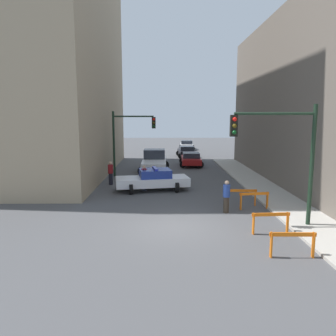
{
  "coord_description": "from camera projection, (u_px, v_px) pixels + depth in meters",
  "views": [
    {
      "loc": [
        -0.46,
        -13.76,
        4.82
      ],
      "look_at": [
        -0.16,
        6.23,
        1.64
      ],
      "focal_mm": 35.0,
      "sensor_mm": 36.0,
      "label": 1
    }
  ],
  "objects": [
    {
      "name": "traffic_light_far",
      "position": [
        127.0,
        134.0,
        26.04
      ],
      "size": [
        3.44,
        0.35,
        5.2
      ],
      "color": "black",
      "rests_on": "ground_plane"
    },
    {
      "name": "parked_car_mid",
      "position": [
        186.0,
        151.0,
        38.8
      ],
      "size": [
        2.4,
        4.37,
        1.31
      ],
      "rotation": [
        0.0,
        0.0,
        0.04
      ],
      "color": "black",
      "rests_on": "ground_plane"
    },
    {
      "name": "pedestrian_sidewalk",
      "position": [
        226.0,
        196.0,
        16.38
      ],
      "size": [
        0.45,
        0.45,
        1.66
      ],
      "rotation": [
        0.0,
        0.0,
        3.43
      ],
      "color": "#382D23",
      "rests_on": "ground_plane"
    },
    {
      "name": "barrier_mid",
      "position": [
        271.0,
        219.0,
        13.45
      ],
      "size": [
        1.6,
        0.24,
        0.9
      ],
      "rotation": [
        0.0,
        0.0,
        0.05
      ],
      "color": "orange",
      "rests_on": "ground_plane"
    },
    {
      "name": "sidewalk_right",
      "position": [
        314.0,
        225.0,
        14.43
      ],
      "size": [
        2.4,
        44.0,
        0.12
      ],
      "color": "#B2ADA3",
      "rests_on": "ground_plane"
    },
    {
      "name": "barrier_back",
      "position": [
        254.0,
        198.0,
        17.03
      ],
      "size": [
        1.59,
        0.33,
        0.9
      ],
      "rotation": [
        0.0,
        0.0,
        0.12
      ],
      "color": "orange",
      "rests_on": "ground_plane"
    },
    {
      "name": "police_car",
      "position": [
        153.0,
        180.0,
        21.36
      ],
      "size": [
        4.94,
        2.85,
        1.52
      ],
      "rotation": [
        0.0,
        0.0,
        1.74
      ],
      "color": "white",
      "rests_on": "ground_plane"
    },
    {
      "name": "traffic_light_near",
      "position": [
        286.0,
        147.0,
        13.83
      ],
      "size": [
        3.64,
        0.35,
        5.2
      ],
      "color": "black",
      "rests_on": "sidewalk_right"
    },
    {
      "name": "pedestrian_crossing",
      "position": [
        144.0,
        178.0,
        21.3
      ],
      "size": [
        0.5,
        0.5,
        1.66
      ],
      "rotation": [
        0.0,
        0.0,
        2.16
      ],
      "color": "#474C66",
      "rests_on": "ground_plane"
    },
    {
      "name": "building_corner_left",
      "position": [
        18.0,
        15.0,
        25.99
      ],
      "size": [
        14.0,
        20.0,
        25.55
      ],
      "color": "tan",
      "rests_on": "ground_plane"
    },
    {
      "name": "parked_car_far",
      "position": [
        187.0,
        145.0,
        47.57
      ],
      "size": [
        2.45,
        4.4,
        1.31
      ],
      "rotation": [
        0.0,
        0.0,
        -0.06
      ],
      "color": "silver",
      "rests_on": "ground_plane"
    },
    {
      "name": "pedestrian_corner",
      "position": [
        111.0,
        173.0,
        23.13
      ],
      "size": [
        0.5,
        0.5,
        1.66
      ],
      "rotation": [
        0.0,
        0.0,
        0.95
      ],
      "color": "black",
      "rests_on": "ground_plane"
    },
    {
      "name": "ground_plane",
      "position": [
        174.0,
        227.0,
        14.35
      ],
      "size": [
        120.0,
        120.0,
        0.0
      ],
      "primitive_type": "plane",
      "color": "#4C4C4F"
    },
    {
      "name": "parked_car_near",
      "position": [
        191.0,
        159.0,
        32.01
      ],
      "size": [
        2.37,
        4.36,
        1.31
      ],
      "rotation": [
        0.0,
        0.0,
        -0.03
      ],
      "color": "maroon",
      "rests_on": "ground_plane"
    },
    {
      "name": "white_truck",
      "position": [
        154.0,
        162.0,
        28.41
      ],
      "size": [
        2.66,
        5.41,
        1.9
      ],
      "rotation": [
        0.0,
        0.0,
        0.0
      ],
      "color": "silver",
      "rests_on": "ground_plane"
    },
    {
      "name": "barrier_corner",
      "position": [
        242.0,
        194.0,
        17.75
      ],
      "size": [
        1.6,
        0.24,
        0.9
      ],
      "rotation": [
        0.0,
        0.0,
        -0.05
      ],
      "color": "orange",
      "rests_on": "ground_plane"
    },
    {
      "name": "barrier_front",
      "position": [
        293.0,
        240.0,
        11.19
      ],
      "size": [
        1.6,
        0.2,
        0.9
      ],
      "rotation": [
        0.0,
        0.0,
        -0.03
      ],
      "color": "orange",
      "rests_on": "ground_plane"
    }
  ]
}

